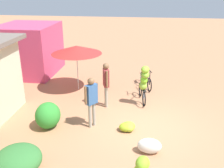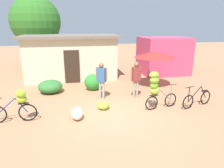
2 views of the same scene
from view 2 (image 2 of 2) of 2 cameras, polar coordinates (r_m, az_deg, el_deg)
The scene contains 14 objects.
ground_plane at distance 7.96m, azimuth 0.46°, elevation -8.81°, with size 60.00×60.00×0.00m, color #AF7853.
building_low at distance 13.62m, azimuth -11.62°, elevation 7.83°, with size 6.15×3.47×2.80m.
shop_pink at distance 15.04m, azimuth 14.48°, elevation 7.96°, with size 3.20×2.80×2.58m, color #D04269.
tree_behind_building at distance 16.53m, azimuth -21.13°, elevation 16.44°, with size 3.66×3.66×5.52m.
hedge_bush_front_left at distance 10.84m, azimuth -17.34°, elevation -0.68°, with size 1.25×1.23×0.68m, color #347434.
hedge_bush_front_right at distance 10.82m, azimuth -5.49°, elevation 0.58°, with size 0.95×0.83×0.89m, color #308D2F.
market_umbrella at distance 11.24m, azimuth 12.14°, elevation 8.35°, with size 2.22×2.22×2.05m.
bicycle_leftmost at distance 7.92m, azimuth -25.61°, elevation -5.12°, with size 1.72×0.39×1.24m.
bicycle_near_pile at distance 8.31m, azimuth 12.57°, elevation -0.92°, with size 1.55×0.46×1.64m.
bicycle_center_loaded at distance 9.35m, azimuth 23.27°, elevation -3.97°, with size 1.66×0.54×0.98m.
banana_pile_on_ground at distance 8.43m, azimuth -2.41°, elevation -6.32°, with size 0.62×0.61×0.30m.
produce_sack at distance 7.65m, azimuth -10.00°, elevation -8.36°, with size 0.70×0.44×0.44m, color silver.
person_vendor at distance 9.43m, azimuth 6.93°, elevation 2.27°, with size 0.56×0.31×1.78m.
person_bystander at distance 9.29m, azimuth -3.04°, elevation 2.06°, with size 0.49×0.40×1.76m.
Camera 2 is at (-1.53, -7.03, 3.41)m, focal length 31.75 mm.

